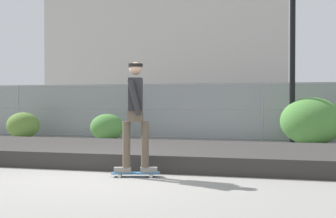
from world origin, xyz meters
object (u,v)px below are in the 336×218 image
at_px(skater, 136,110).
at_px(street_lamp, 293,8).
at_px(skateboard, 136,173).
at_px(parked_car_mid, 298,113).
at_px(shrub_left, 23,125).
at_px(parked_car_near, 127,112).
at_px(shrub_right, 312,121).
at_px(shrub_center, 107,127).

xyz_separation_m(skater, street_lamp, (2.62, 6.31, 2.81)).
distance_m(skateboard, parked_car_mid, 10.71).
relative_size(skateboard, shrub_left, 0.72).
xyz_separation_m(skateboard, street_lamp, (2.62, 6.31, 3.87)).
relative_size(street_lamp, parked_car_near, 1.38).
distance_m(skater, parked_car_near, 10.50).
bearing_deg(shrub_right, shrub_center, -179.94).
height_order(skater, parked_car_near, skater).
relative_size(skateboard, street_lamp, 0.13).
height_order(shrub_left, shrub_center, shrub_left).
distance_m(skateboard, street_lamp, 7.86).
distance_m(parked_car_mid, shrub_center, 7.17).
relative_size(skateboard, skater, 0.45).
distance_m(skater, parked_car_mid, 10.69).
relative_size(skateboard, shrub_center, 0.75).
distance_m(skater, shrub_left, 8.91).
bearing_deg(shrub_left, street_lamp, -0.55).
distance_m(parked_car_mid, shrub_right, 3.94).
bearing_deg(parked_car_mid, skater, -105.65).
xyz_separation_m(street_lamp, parked_car_near, (-6.30, 3.52, -3.09)).
xyz_separation_m(parked_car_near, shrub_right, (6.84, -3.48, -0.15)).
bearing_deg(shrub_right, street_lamp, -175.67).
xyz_separation_m(skateboard, shrub_center, (-3.09, 6.35, 0.37)).
bearing_deg(street_lamp, parked_car_mid, 86.28).
distance_m(shrub_left, shrub_center, 3.07).
height_order(street_lamp, shrub_center, street_lamp).
relative_size(parked_car_near, shrub_left, 3.95).
bearing_deg(skater, shrub_center, 115.98).
height_order(shrub_left, shrub_right, shrub_right).
relative_size(skater, street_lamp, 0.29).
height_order(skater, street_lamp, street_lamp).
height_order(parked_car_near, shrub_center, parked_car_near).
bearing_deg(street_lamp, shrub_center, 179.66).
bearing_deg(shrub_center, street_lamp, -0.34).
relative_size(skateboard, parked_car_mid, 0.19).
height_order(parked_car_near, shrub_right, parked_car_near).
relative_size(shrub_center, shrub_right, 0.62).
relative_size(parked_car_mid, shrub_left, 3.87).
height_order(skateboard, shrub_center, shrub_center).
distance_m(skater, shrub_right, 7.11).
bearing_deg(parked_car_near, shrub_right, -26.96).
xyz_separation_m(street_lamp, parked_car_mid, (0.26, 3.97, -3.09)).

